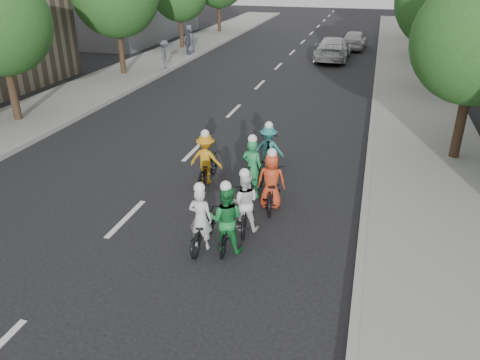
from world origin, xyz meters
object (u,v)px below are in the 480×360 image
at_px(cyclist_4, 207,163).
at_px(follow_car_trail, 354,40).
at_px(cyclist_3, 245,207).
at_px(spectator_2, 190,39).
at_px(spectator_0, 165,54).
at_px(cyclist_0, 227,224).
at_px(cyclist_6, 268,151).
at_px(cyclist_1, 202,226).
at_px(spectator_1, 188,41).
at_px(cyclist_5, 271,186).
at_px(cyclist_2, 253,175).
at_px(follow_car_lead, 333,49).

height_order(cyclist_4, follow_car_trail, cyclist_4).
height_order(cyclist_3, spectator_2, spectator_2).
xyz_separation_m(cyclist_4, spectator_0, (-7.62, 14.02, 0.37)).
distance_m(cyclist_4, spectator_0, 15.96).
relative_size(cyclist_0, cyclist_6, 0.93).
xyz_separation_m(cyclist_1, cyclist_4, (-1.08, 3.36, 0.08)).
bearing_deg(spectator_1, cyclist_1, -160.00).
height_order(cyclist_5, spectator_2, spectator_2).
height_order(cyclist_0, cyclist_2, cyclist_2).
relative_size(cyclist_0, cyclist_2, 0.95).
relative_size(cyclist_1, spectator_2, 0.90).
relative_size(cyclist_4, follow_car_trail, 0.42).
distance_m(cyclist_1, spectator_0, 19.44).
xyz_separation_m(cyclist_0, cyclist_2, (-0.11, 2.83, -0.03)).
bearing_deg(cyclist_4, cyclist_5, 157.71).
relative_size(cyclist_3, cyclist_5, 0.94).
height_order(cyclist_0, follow_car_trail, cyclist_0).
distance_m(follow_car_trail, spectator_0, 15.14).
bearing_deg(cyclist_4, cyclist_0, 117.51).
distance_m(cyclist_6, follow_car_lead, 18.89).
height_order(cyclist_6, spectator_1, spectator_1).
height_order(cyclist_6, spectator_2, spectator_2).
bearing_deg(follow_car_lead, cyclist_0, 90.49).
bearing_deg(spectator_1, cyclist_5, -154.89).
distance_m(cyclist_1, cyclist_4, 3.53).
bearing_deg(cyclist_1, spectator_1, -68.67).
bearing_deg(cyclist_2, cyclist_6, -80.49).
xyz_separation_m(cyclist_0, spectator_2, (-9.78, 22.61, 0.42)).
xyz_separation_m(cyclist_2, follow_car_lead, (0.22, 20.72, 0.11)).
distance_m(cyclist_6, follow_car_trail, 23.59).
xyz_separation_m(cyclist_1, follow_car_lead, (0.70, 23.61, 0.21)).
xyz_separation_m(cyclist_4, follow_car_trail, (2.90, 24.91, 0.07)).
bearing_deg(follow_car_lead, follow_car_trail, -102.67).
bearing_deg(spectator_1, follow_car_trail, -62.79).
height_order(cyclist_0, cyclist_4, cyclist_0).
height_order(cyclist_4, cyclist_6, cyclist_4).
bearing_deg(follow_car_trail, follow_car_lead, 79.50).
relative_size(follow_car_lead, follow_car_trail, 1.27).
bearing_deg(follow_car_trail, cyclist_5, 91.41).
bearing_deg(cyclist_0, cyclist_3, -102.49).
distance_m(follow_car_trail, spectator_2, 12.35).
bearing_deg(cyclist_4, spectator_0, -60.77).
xyz_separation_m(follow_car_lead, spectator_1, (-9.80, -1.53, 0.28)).
xyz_separation_m(cyclist_1, cyclist_3, (0.75, 1.09, 0.04)).
xyz_separation_m(follow_car_lead, spectator_0, (-9.40, -6.23, 0.24)).
relative_size(cyclist_1, spectator_0, 1.01).
relative_size(cyclist_1, cyclist_6, 0.89).
bearing_deg(cyclist_0, follow_car_trail, -96.47).
relative_size(follow_car_lead, spectator_0, 3.08).
distance_m(cyclist_0, cyclist_5, 2.44).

